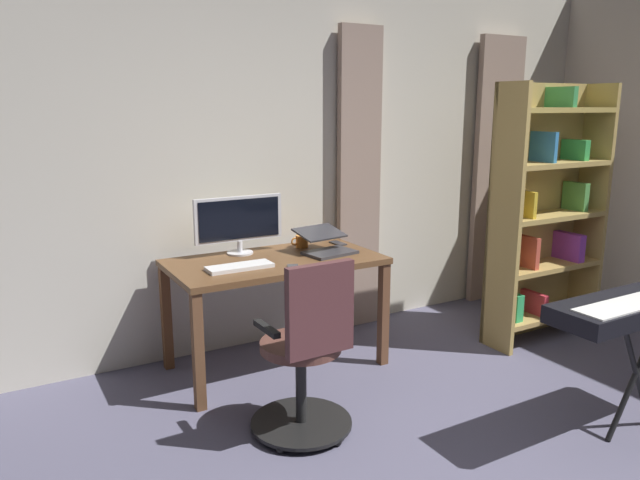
# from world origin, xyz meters

# --- Properties ---
(back_room_partition) EXTENTS (5.75, 0.10, 2.80)m
(back_room_partition) POSITION_xyz_m (0.00, -2.70, 1.40)
(back_room_partition) COLOR beige
(back_room_partition) RESTS_ON ground
(curtain_left_panel) EXTENTS (0.49, 0.06, 2.33)m
(curtain_left_panel) POSITION_xyz_m (-1.94, -2.59, 1.17)
(curtain_left_panel) COLOR gray
(curtain_left_panel) RESTS_ON ground
(curtain_right_panel) EXTENTS (0.37, 0.06, 2.33)m
(curtain_right_panel) POSITION_xyz_m (-0.48, -2.59, 1.17)
(curtain_right_panel) COLOR gray
(curtain_right_panel) RESTS_ON ground
(desk) EXTENTS (1.39, 0.74, 0.76)m
(desk) POSITION_xyz_m (0.45, -2.18, 0.66)
(desk) COLOR brown
(desk) RESTS_ON ground
(office_chair) EXTENTS (0.56, 0.56, 0.99)m
(office_chair) POSITION_xyz_m (0.69, -1.30, 0.45)
(office_chair) COLOR black
(office_chair) RESTS_ON ground
(computer_monitor) EXTENTS (0.62, 0.18, 0.39)m
(computer_monitor) POSITION_xyz_m (0.59, -2.43, 0.98)
(computer_monitor) COLOR silver
(computer_monitor) RESTS_ON desk
(computer_keyboard) EXTENTS (0.41, 0.15, 0.02)m
(computer_keyboard) POSITION_xyz_m (0.74, -2.07, 0.77)
(computer_keyboard) COLOR white
(computer_keyboard) RESTS_ON desk
(laptop) EXTENTS (0.38, 0.39, 0.16)m
(laptop) POSITION_xyz_m (0.07, -2.16, 0.81)
(laptop) COLOR #333338
(laptop) RESTS_ON desk
(cell_phone_by_monitor) EXTENTS (0.12, 0.16, 0.01)m
(cell_phone_by_monitor) POSITION_xyz_m (0.45, -1.91, 0.76)
(cell_phone_by_monitor) COLOR #333338
(cell_phone_by_monitor) RESTS_ON desk
(cell_phone_face_up) EXTENTS (0.07, 0.15, 0.01)m
(cell_phone_face_up) POSITION_xyz_m (-0.15, -2.35, 0.76)
(cell_phone_face_up) COLOR #333338
(cell_phone_face_up) RESTS_ON desk
(mug_coffee) EXTENTS (0.13, 0.09, 0.09)m
(mug_coffee) POSITION_xyz_m (0.13, -2.39, 0.80)
(mug_coffee) COLOR orange
(mug_coffee) RESTS_ON desk
(bookshelf) EXTENTS (0.96, 0.30, 1.91)m
(bookshelf) POSITION_xyz_m (-1.54, -1.70, 0.95)
(bookshelf) COLOR tan
(bookshelf) RESTS_ON ground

